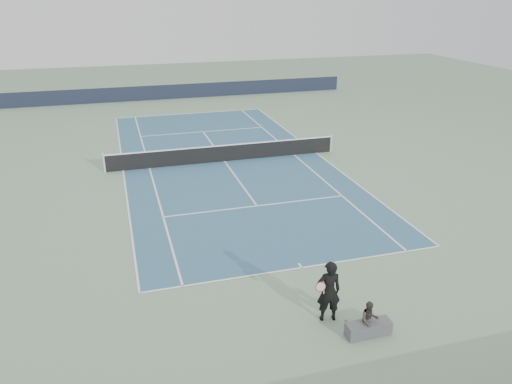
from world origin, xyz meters
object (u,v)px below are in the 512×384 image
object	(u,v)px
tennis_net	(224,153)
tennis_player	(329,291)
spectator_bench	(369,324)
tennis_ball	(346,320)

from	to	relation	value
tennis_net	tennis_player	xyz separation A→B (m)	(-0.33, -14.76, 0.45)
tennis_net	tennis_player	distance (m)	14.77
tennis_net	tennis_player	size ratio (longest dim) A/B	6.75
tennis_net	tennis_player	world-z (taller)	tennis_player
spectator_bench	tennis_player	bearing A→B (deg)	129.27
tennis_net	spectator_bench	size ratio (longest dim) A/B	9.72
tennis_player	spectator_bench	distance (m)	1.39
tennis_ball	tennis_net	bearing A→B (deg)	90.64
tennis_player	spectator_bench	xyz separation A→B (m)	(0.80, -0.98, -0.59)
tennis_ball	tennis_player	bearing A→B (deg)	155.75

